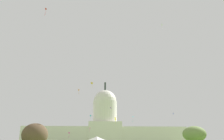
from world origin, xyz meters
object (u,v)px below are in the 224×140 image
kite_magenta_low (69,133)px  kite_violet_mid (111,108)px  kite_orange_high (79,90)px  tree_east_near (194,134)px  kite_blue_low (173,114)px  kite_turquoise_low (134,118)px  kite_gold_mid (92,83)px  kite_yellow_low (115,119)px  kite_red_high (47,10)px  capitol_building (105,131)px  tree_west_far (35,135)px  kite_white_high (162,25)px  kite_cyan_mid (91,116)px  kite_pink_low (90,129)px

kite_magenta_low → kite_violet_mid: 45.95m
kite_orange_high → tree_east_near: bearing=125.1°
kite_blue_low → kite_turquoise_low: size_ratio=0.35×
kite_gold_mid → kite_yellow_low: kite_gold_mid is taller
kite_red_high → kite_magenta_low: bearing=-1.8°
kite_magenta_low → capitol_building: bearing=114.1°
kite_violet_mid → kite_turquoise_low: (5.39, -86.30, -17.55)m
tree_west_far → kite_yellow_low: kite_yellow_low is taller
kite_white_high → kite_violet_mid: bearing=123.0°
tree_east_near → kite_orange_high: size_ratio=3.33×
tree_east_near → kite_red_high: bearing=-151.5°
kite_red_high → kite_white_high: kite_white_high is taller
kite_white_high → kite_cyan_mid: 115.42m
tree_east_near → kite_turquoise_low: 27.19m
kite_yellow_low → capitol_building: bearing=84.9°
kite_white_high → kite_magenta_low: kite_white_high is taller
capitol_building → kite_orange_high: capitol_building is taller
capitol_building → kite_turquoise_low: size_ratio=67.65×
tree_west_far → kite_cyan_mid: kite_cyan_mid is taller
kite_orange_high → kite_turquoise_low: size_ratio=1.75×
kite_white_high → kite_turquoise_low: bearing=156.4°
tree_west_far → kite_magenta_low: 64.96m
kite_gold_mid → kite_red_high: size_ratio=1.45×
kite_pink_low → kite_orange_high: bearing=56.5°
kite_violet_mid → kite_yellow_low: size_ratio=0.31×
capitol_building → tree_east_near: capitol_building is taller
kite_gold_mid → kite_orange_high: 52.97m
kite_white_high → kite_blue_low: bearing=89.5°
tree_east_near → kite_cyan_mid: kite_cyan_mid is taller
kite_orange_high → kite_white_high: bearing=119.9°
kite_red_high → capitol_building: bearing=-11.6°
tree_east_near → kite_cyan_mid: bearing=112.4°
tree_east_near → tree_west_far: 65.30m
tree_east_near → kite_turquoise_low: kite_turquoise_low is taller
kite_gold_mid → kite_pink_low: 48.31m
tree_west_far → kite_gold_mid: 36.24m
kite_pink_low → kite_magenta_low: bearing=64.3°
kite_red_high → kite_magenta_low: (-2.37, 103.00, -32.50)m
kite_gold_mid → tree_east_near: bearing=-145.6°
kite_red_high → kite_violet_mid: bearing=-15.2°
kite_gold_mid → kite_cyan_mid: kite_gold_mid is taller
kite_red_high → kite_blue_low: bearing=-50.0°
tree_west_far → kite_pink_low: bearing=69.0°
kite_magenta_low → kite_yellow_low: 60.80m
tree_east_near → kite_pink_low: 77.81m
kite_white_high → kite_cyan_mid: kite_white_high is taller
capitol_building → kite_violet_mid: size_ratio=133.96×
kite_magenta_low → kite_cyan_mid: (13.57, 33.87, 15.98)m
tree_west_far → kite_white_high: bearing=-8.1°
kite_white_high → kite_blue_low: kite_white_high is taller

